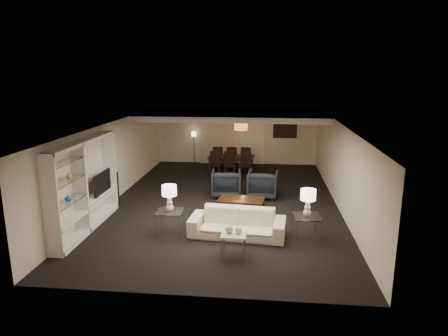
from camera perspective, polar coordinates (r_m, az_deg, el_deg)
floor at (r=12.69m, az=0.00°, el=-4.83°), size 11.00×11.00×0.00m
ceiling at (r=12.14m, az=0.00°, el=6.44°), size 7.00×11.00×0.02m
wall_back at (r=17.74m, az=1.85°, el=4.63°), size 7.00×0.02×2.50m
wall_front at (r=7.15m, az=-4.64°, el=-9.18°), size 7.00×0.02×2.50m
wall_left at (r=13.18m, az=-15.32°, el=1.01°), size 0.02×11.00×2.50m
wall_right at (r=12.50m, az=16.18°, el=0.28°), size 0.02×11.00×2.50m
ceiling_soffit at (r=15.61m, az=1.34°, el=7.67°), size 7.00×4.00×0.20m
curtains at (r=17.75m, az=-1.08°, el=4.48°), size 1.50×0.12×2.40m
door at (r=17.70m, az=4.10°, el=3.93°), size 0.90×0.05×2.10m
painting at (r=17.63m, az=8.70°, el=5.41°), size 0.95×0.04×0.65m
media_unit at (r=10.80m, az=-19.27°, el=-2.41°), size 0.38×3.40×2.35m
pendant_light at (r=15.65m, az=2.44°, el=5.90°), size 0.52×0.52×0.24m
sofa at (r=10.01m, az=1.90°, el=-7.90°), size 2.43×1.13×0.69m
coffee_table at (r=11.55m, az=2.47°, el=-5.52°), size 1.36×0.88×0.46m
armchair_left at (r=13.15m, az=0.33°, el=-2.17°), size 1.01×1.03×0.88m
armchair_right at (r=13.09m, az=5.56°, el=-2.31°), size 1.02×1.05×0.88m
side_table_left at (r=10.28m, az=-7.68°, el=-7.69°), size 0.66×0.66×0.60m
side_table_right at (r=10.07m, az=11.70°, el=-8.33°), size 0.73×0.73×0.60m
table_lamp_left at (r=10.07m, az=-7.80°, el=-4.31°), size 0.37×0.37×0.67m
table_lamp_right at (r=9.85m, az=11.88°, el=-4.89°), size 0.38×0.38×0.67m
marble_table at (r=9.03m, az=1.39°, el=-10.89°), size 0.55×0.55×0.54m
gold_gourd_a at (r=8.90m, az=0.75°, el=-8.77°), size 0.17×0.17×0.17m
gold_gourd_b at (r=8.89m, az=2.05°, el=-8.88°), size 0.15×0.15×0.15m
television at (r=11.50m, az=-17.48°, el=-1.98°), size 1.04×0.14×0.60m
vase_blue at (r=10.04m, az=-21.41°, el=-3.98°), size 0.16×0.16×0.17m
vase_amber at (r=10.04m, az=-21.25°, el=-1.01°), size 0.15×0.15×0.16m
floor_speaker at (r=12.52m, az=-15.14°, el=-2.97°), size 0.15×0.15×1.09m
dining_table at (r=16.30m, az=1.03°, el=0.52°), size 1.87×1.08×0.65m
chair_nl at (r=15.70m, az=-1.35°, el=0.59°), size 0.47×0.47×0.96m
chair_nm at (r=15.64m, az=0.83°, el=0.54°), size 0.50×0.50×0.96m
chair_nr at (r=15.60m, az=3.03°, el=0.49°), size 0.49×0.49×0.96m
chair_fl at (r=16.96m, az=-0.80°, el=1.58°), size 0.45×0.45×0.96m
chair_fm at (r=16.90m, az=1.23°, el=1.53°), size 0.48×0.48×0.96m
chair_fr at (r=16.86m, az=3.26°, el=1.49°), size 0.50×0.50×0.96m
floor_lamp at (r=17.77m, az=-4.30°, el=2.88°), size 0.24×0.24×1.44m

